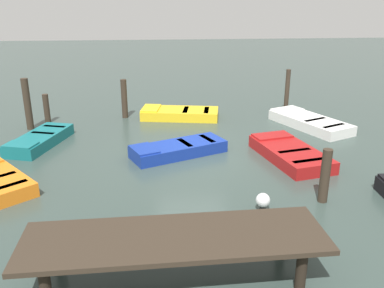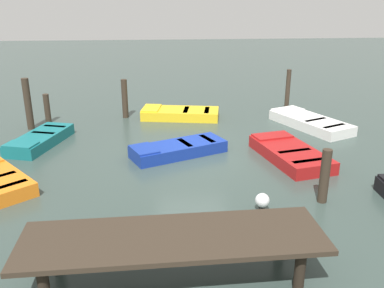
% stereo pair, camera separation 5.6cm
% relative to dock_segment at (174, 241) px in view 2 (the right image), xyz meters
% --- Properties ---
extents(ground_plane, '(80.00, 80.00, 0.00)m').
position_rel_dock_segment_xyz_m(ground_plane, '(-0.92, -6.60, -0.84)').
color(ground_plane, '#33423D').
extents(dock_segment, '(5.67, 1.74, 0.95)m').
position_rel_dock_segment_xyz_m(dock_segment, '(0.00, 0.00, 0.00)').
color(dock_segment, '#33281E').
rests_on(dock_segment, ground_plane).
extents(rowboat_white, '(2.76, 3.83, 0.46)m').
position_rel_dock_segment_xyz_m(rowboat_white, '(-6.04, -9.23, -0.62)').
color(rowboat_white, silver).
rests_on(rowboat_white, ground_plane).
extents(rowboat_teal, '(1.96, 3.21, 0.46)m').
position_rel_dock_segment_xyz_m(rowboat_teal, '(4.51, -7.93, -0.62)').
color(rowboat_teal, '#14666B').
rests_on(rowboat_teal, ground_plane).
extents(rowboat_yellow, '(3.54, 1.98, 0.46)m').
position_rel_dock_segment_xyz_m(rowboat_yellow, '(-0.76, -11.03, -0.62)').
color(rowboat_yellow, gold).
rests_on(rowboat_yellow, ground_plane).
extents(rowboat_red, '(2.16, 3.45, 0.46)m').
position_rel_dock_segment_xyz_m(rowboat_red, '(-4.10, -5.81, -0.62)').
color(rowboat_red, maroon).
rests_on(rowboat_red, ground_plane).
extents(rowboat_blue, '(3.43, 2.36, 0.46)m').
position_rel_dock_segment_xyz_m(rowboat_blue, '(-0.43, -6.53, -0.62)').
color(rowboat_blue, navy).
rests_on(rowboat_blue, ground_plane).
extents(mooring_piling_center, '(0.26, 0.26, 1.71)m').
position_rel_dock_segment_xyz_m(mooring_piling_center, '(1.65, -11.34, 0.02)').
color(mooring_piling_center, '#33281E').
rests_on(mooring_piling_center, ground_plane).
extents(mooring_piling_far_right, '(0.20, 0.20, 2.00)m').
position_rel_dock_segment_xyz_m(mooring_piling_far_right, '(-5.76, -11.53, 0.16)').
color(mooring_piling_far_right, '#33281E').
rests_on(mooring_piling_far_right, ground_plane).
extents(mooring_piling_near_left, '(0.24, 0.24, 1.24)m').
position_rel_dock_segment_xyz_m(mooring_piling_near_left, '(4.90, -10.84, -0.22)').
color(mooring_piling_near_left, '#33281E').
rests_on(mooring_piling_near_left, ground_plane).
extents(mooring_piling_mid_left, '(0.25, 0.25, 1.47)m').
position_rel_dock_segment_xyz_m(mooring_piling_mid_left, '(-4.03, -2.80, -0.11)').
color(mooring_piling_mid_left, '#33281E').
rests_on(mooring_piling_mid_left, ground_plane).
extents(mooring_piling_near_right, '(0.28, 0.28, 2.08)m').
position_rel_dock_segment_xyz_m(mooring_piling_near_right, '(5.40, -10.00, 0.20)').
color(mooring_piling_near_right, '#33281E').
rests_on(mooring_piling_near_right, ground_plane).
extents(marker_buoy, '(0.36, 0.36, 0.48)m').
position_rel_dock_segment_xyz_m(marker_buoy, '(-2.33, -2.45, -0.55)').
color(marker_buoy, '#262626').
rests_on(marker_buoy, ground_plane).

